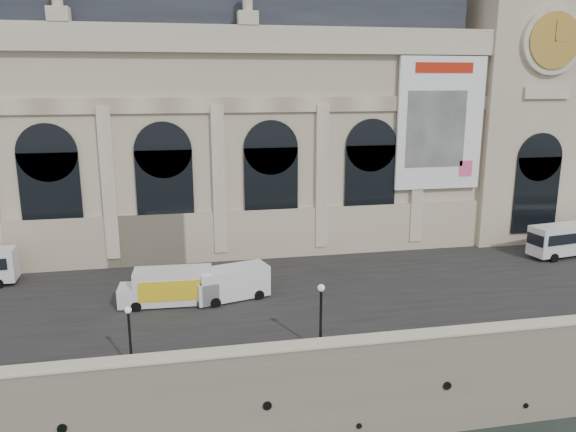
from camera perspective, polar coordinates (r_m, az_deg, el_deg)
name	(u,v)px	position (r m, az deg, el deg)	size (l,w,h in m)	color
quay	(205,252)	(68.69, -8.45, -3.66)	(160.00, 70.00, 6.00)	gray
street	(217,290)	(47.86, -7.24, -7.50)	(160.00, 24.00, 0.06)	#2D2D2D
parapet	(233,359)	(35.42, -5.63, -14.29)	(160.00, 1.40, 1.21)	gray
museum	(144,114)	(61.66, -14.42, 9.96)	(69.00, 18.70, 29.10)	beige
clock_pavilion	(508,78)	(69.15, 21.45, 12.87)	(13.00, 14.72, 36.70)	beige
van_c	(228,284)	(45.38, -6.12, -6.86)	(6.37, 3.74, 2.67)	silver
box_truck	(168,287)	(45.14, -12.08, -7.08)	(7.28, 2.84, 2.89)	silver
lamp_left	(130,339)	(35.79, -15.75, -11.91)	(0.42, 0.42, 4.11)	black
lamp_right	(321,318)	(36.65, 3.35, -10.34)	(0.47, 0.47, 4.61)	black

